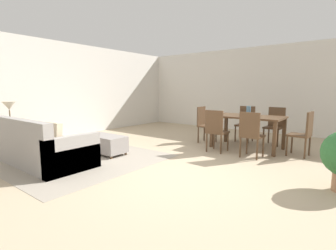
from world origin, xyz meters
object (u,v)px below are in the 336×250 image
object	(u,v)px
dining_chair_head_west	(204,122)
vase_centerpiece	(249,111)
dining_chair_head_east	(304,131)
dining_chair_near_left	(216,129)
table_lamp	(9,107)
dining_chair_near_right	(251,132)
side_table	(11,132)
dining_table	(248,120)
dining_chair_far_left	(246,122)
ottoman_table	(103,143)
dining_chair_far_right	(275,124)
couch	(43,148)

from	to	relation	value
dining_chair_head_west	vase_centerpiece	world-z (taller)	vase_centerpiece
dining_chair_head_east	dining_chair_near_left	bearing A→B (deg)	-153.97
table_lamp	dining_chair_near_left	bearing A→B (deg)	39.49
dining_chair_near_right	dining_chair_head_west	world-z (taller)	same
side_table	dining_table	size ratio (longest dim) A/B	0.38
table_lamp	vase_centerpiece	world-z (taller)	table_lamp
dining_chair_far_left	ottoman_table	bearing A→B (deg)	-121.28
table_lamp	dining_chair_head_east	xyz separation A→B (m)	(4.92, 3.53, -0.48)
dining_chair_near_left	dining_chair_far_right	distance (m)	1.79
side_table	dining_table	world-z (taller)	dining_table
table_lamp	dining_table	bearing A→B (deg)	43.29
dining_table	table_lamp	bearing A→B (deg)	-136.71
dining_table	dining_chair_near_right	distance (m)	0.86
dining_chair_near_left	dining_chair_near_right	size ratio (longest dim) A/B	1.00
dining_table	dining_chair_far_left	bearing A→B (deg)	113.32
table_lamp	dining_chair_near_left	world-z (taller)	table_lamp
couch	dining_chair_head_east	world-z (taller)	dining_chair_head_east
couch	side_table	size ratio (longest dim) A/B	3.31
dining_table	dining_chair_head_west	bearing A→B (deg)	-179.74
dining_chair_head_east	dining_chair_near_right	bearing A→B (deg)	-136.60
dining_chair_far_left	dining_chair_near_right	bearing A→B (deg)	-65.97
ottoman_table	side_table	xyz separation A→B (m)	(-1.50, -1.20, 0.23)
dining_chair_head_east	vase_centerpiece	distance (m)	1.22
dining_chair_far_right	dining_chair_head_east	bearing A→B (deg)	-47.29
ottoman_table	dining_chair_head_east	distance (m)	4.14
dining_chair_far_left	table_lamp	bearing A→B (deg)	-128.14
couch	ottoman_table	xyz separation A→B (m)	(0.23, 1.17, -0.07)
dining_table	dining_chair_head_east	bearing A→B (deg)	-0.61
ottoman_table	dining_chair_near_right	bearing A→B (deg)	30.90
table_lamp	dining_chair_far_left	distance (m)	5.54
dining_chair_far_right	vase_centerpiece	world-z (taller)	vase_centerpiece
dining_chair_head_west	vase_centerpiece	size ratio (longest dim) A/B	4.21
dining_chair_near_right	dining_chair_head_west	bearing A→B (deg)	152.60
dining_chair_near_right	vase_centerpiece	world-z (taller)	vase_centerpiece
dining_chair_head_west	dining_chair_near_right	bearing A→B (deg)	-27.40
ottoman_table	dining_chair_far_left	size ratio (longest dim) A/B	1.16
dining_chair_far_left	vase_centerpiece	distance (m)	0.90
couch	vase_centerpiece	distance (m)	4.37
dining_chair_near_left	dining_chair_head_west	distance (m)	1.06
dining_table	dining_chair_near_right	bearing A→B (deg)	-65.25
dining_chair_far_right	vase_centerpiece	distance (m)	0.94
dining_chair_far_right	dining_chair_head_east	xyz separation A→B (m)	(0.78, -0.85, 0.00)
ottoman_table	table_lamp	size ratio (longest dim) A/B	2.04
couch	table_lamp	size ratio (longest dim) A/B	3.70
dining_chair_near_right	dining_chair_near_left	bearing A→B (deg)	-179.72
side_table	dining_chair_near_right	bearing A→B (deg)	33.92
dining_chair_far_left	dining_chair_far_right	xyz separation A→B (m)	(0.73, 0.03, 0.00)
side_table	dining_chair_far_right	bearing A→B (deg)	46.59
dining_chair_far_right	dining_chair_head_west	bearing A→B (deg)	-150.86
couch	ottoman_table	size ratio (longest dim) A/B	1.81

